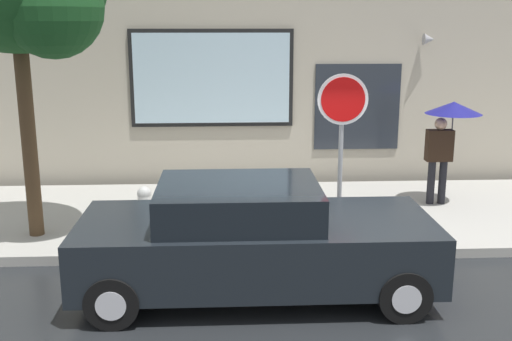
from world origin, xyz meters
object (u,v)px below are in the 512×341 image
object	(u,v)px
stop_sign	(342,124)
parked_car	(253,240)
pedestrian_with_umbrella	(449,123)
fire_hydrant	(145,209)

from	to	relation	value
stop_sign	parked_car	bearing A→B (deg)	-131.95
parked_car	pedestrian_with_umbrella	bearing A→B (deg)	42.35
stop_sign	pedestrian_with_umbrella	bearing A→B (deg)	38.28
fire_hydrant	pedestrian_with_umbrella	size ratio (longest dim) A/B	0.39
pedestrian_with_umbrella	fire_hydrant	bearing A→B (deg)	-166.72
parked_car	pedestrian_with_umbrella	world-z (taller)	pedestrian_with_umbrella
pedestrian_with_umbrella	stop_sign	world-z (taller)	stop_sign
parked_car	fire_hydrant	world-z (taller)	parked_car
parked_car	fire_hydrant	xyz separation A→B (m)	(-1.65, 2.12, -0.22)
parked_car	stop_sign	bearing A→B (deg)	48.05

